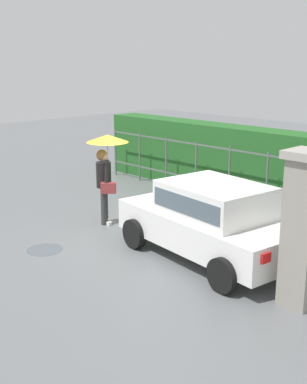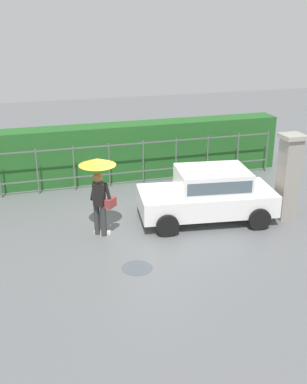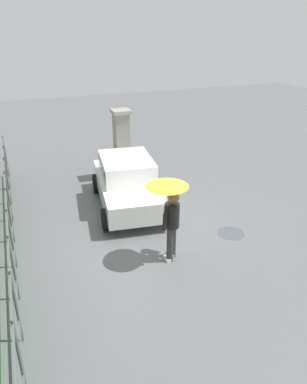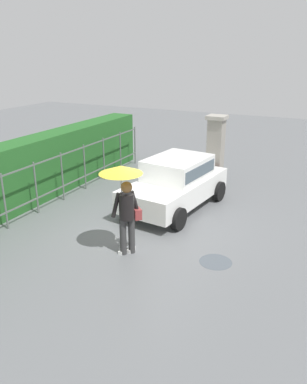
{
  "view_description": "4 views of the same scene",
  "coord_description": "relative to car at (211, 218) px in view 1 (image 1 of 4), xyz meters",
  "views": [
    {
      "loc": [
        7.43,
        -7.02,
        3.69
      ],
      "look_at": [
        0.47,
        -0.27,
        1.11
      ],
      "focal_mm": 47.03,
      "sensor_mm": 36.0,
      "label": 1
    },
    {
      "loc": [
        -3.06,
        -11.05,
        5.5
      ],
      "look_at": [
        0.13,
        -0.12,
        1.04
      ],
      "focal_mm": 43.58,
      "sensor_mm": 36.0,
      "label": 2
    },
    {
      "loc": [
        -8.11,
        2.91,
        5.15
      ],
      "look_at": [
        0.45,
        -0.34,
        0.93
      ],
      "focal_mm": 35.27,
      "sensor_mm": 36.0,
      "label": 3
    },
    {
      "loc": [
        -8.18,
        -4.11,
        4.35
      ],
      "look_at": [
        0.22,
        -0.03,
        0.97
      ],
      "focal_mm": 36.66,
      "sensor_mm": 36.0,
      "label": 4
    }
  ],
  "objects": [
    {
      "name": "puddle_near",
      "position": [
        -2.57,
        -2.03,
        -0.8
      ],
      "size": [
        0.72,
        0.72,
        0.0
      ],
      "primitive_type": "cylinder",
      "color": "#4C545B",
      "rests_on": "ground"
    },
    {
      "name": "car",
      "position": [
        0.0,
        0.0,
        0.0
      ],
      "size": [
        3.89,
        2.23,
        1.48
      ],
      "rotation": [
        0.0,
        0.0,
        3.02
      ],
      "color": "white",
      "rests_on": "ground"
    },
    {
      "name": "gate_pillar",
      "position": [
        2.15,
        -0.48,
        0.44
      ],
      "size": [
        0.6,
        0.6,
        2.42
      ],
      "color": "gray",
      "rests_on": "ground"
    },
    {
      "name": "pedestrian",
      "position": [
        -3.04,
        -0.05,
        0.67
      ],
      "size": [
        0.95,
        0.95,
        2.05
      ],
      "rotation": [
        0.0,
        0.0,
        0.82
      ],
      "color": "#333333",
      "rests_on": "ground"
    },
    {
      "name": "fence_section",
      "position": [
        -1.55,
        3.32,
        0.02
      ],
      "size": [
        10.43,
        0.05,
        1.5
      ],
      "color": "#59605B",
      "rests_on": "ground"
    },
    {
      "name": "hedge_row",
      "position": [
        -1.55,
        4.14,
        0.15
      ],
      "size": [
        11.38,
        0.9,
        1.9
      ],
      "primitive_type": "cube",
      "color": "#235B23",
      "rests_on": "ground"
    },
    {
      "name": "ground_plane",
      "position": [
        -1.75,
        0.01,
        -0.8
      ],
      "size": [
        40.0,
        40.0,
        0.0
      ],
      "primitive_type": "plane",
      "color": "slate"
    }
  ]
}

